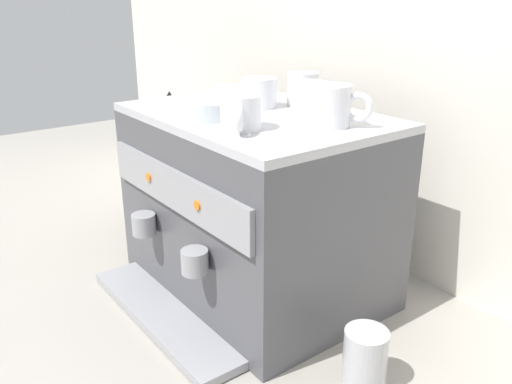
{
  "coord_description": "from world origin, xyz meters",
  "views": [
    {
      "loc": [
        0.96,
        -0.72,
        0.71
      ],
      "look_at": [
        0.0,
        0.0,
        0.25
      ],
      "focal_mm": 37.5,
      "sensor_mm": 36.0,
      "label": 1
    }
  ],
  "objects": [
    {
      "name": "ground_plane",
      "position": [
        0.0,
        0.0,
        0.0
      ],
      "size": [
        4.0,
        4.0,
        0.0
      ],
      "primitive_type": "plane",
      "color": "#9E998E"
    },
    {
      "name": "ceramic_bowl_0",
      "position": [
        -0.02,
        -0.12,
        0.46
      ],
      "size": [
        0.13,
        0.13,
        0.04
      ],
      "color": "silver",
      "rests_on": "espresso_machine"
    },
    {
      "name": "ceramic_cup_3",
      "position": [
        0.01,
        0.14,
        0.49
      ],
      "size": [
        0.09,
        0.1,
        0.08
      ],
      "color": "white",
      "rests_on": "espresso_machine"
    },
    {
      "name": "ceramic_cup_1",
      "position": [
        0.1,
        0.07,
        0.48
      ],
      "size": [
        0.11,
        0.07,
        0.08
      ],
      "color": "white",
      "rests_on": "espresso_machine"
    },
    {
      "name": "ceramic_cup_0",
      "position": [
        -0.05,
        0.04,
        0.48
      ],
      "size": [
        0.12,
        0.08,
        0.07
      ],
      "color": "white",
      "rests_on": "espresso_machine"
    },
    {
      "name": "tiled_backsplash_wall",
      "position": [
        0.0,
        0.37,
        0.56
      ],
      "size": [
        2.8,
        0.03,
        1.11
      ],
      "primitive_type": "cube",
      "color": "silver",
      "rests_on": "ground_plane"
    },
    {
      "name": "ceramic_bowl_1",
      "position": [
        -0.15,
        0.05,
        0.46
      ],
      "size": [
        0.11,
        0.11,
        0.03
      ],
      "color": "silver",
      "rests_on": "espresso_machine"
    },
    {
      "name": "coffee_grinder",
      "position": [
        -0.5,
        0.05,
        0.2
      ],
      "size": [
        0.16,
        0.16,
        0.42
      ],
      "color": "#333338",
      "rests_on": "ground_plane"
    },
    {
      "name": "espresso_machine",
      "position": [
        0.0,
        -0.0,
        0.22
      ],
      "size": [
        0.61,
        0.54,
        0.45
      ],
      "color": "#4C4C51",
      "rests_on": "ground_plane"
    },
    {
      "name": "milk_pitcher",
      "position": [
        0.42,
        -0.06,
        0.06
      ],
      "size": [
        0.08,
        0.08,
        0.12
      ],
      "primitive_type": "cylinder",
      "color": "#B7B7BC",
      "rests_on": "ground_plane"
    },
    {
      "name": "ceramic_cup_2",
      "position": [
        0.2,
        0.05,
        0.49
      ],
      "size": [
        0.11,
        0.09,
        0.08
      ],
      "color": "white",
      "rests_on": "espresso_machine"
    },
    {
      "name": "ceramic_cup_4",
      "position": [
        0.11,
        -0.12,
        0.48
      ],
      "size": [
        0.11,
        0.1,
        0.07
      ],
      "color": "white",
      "rests_on": "espresso_machine"
    }
  ]
}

